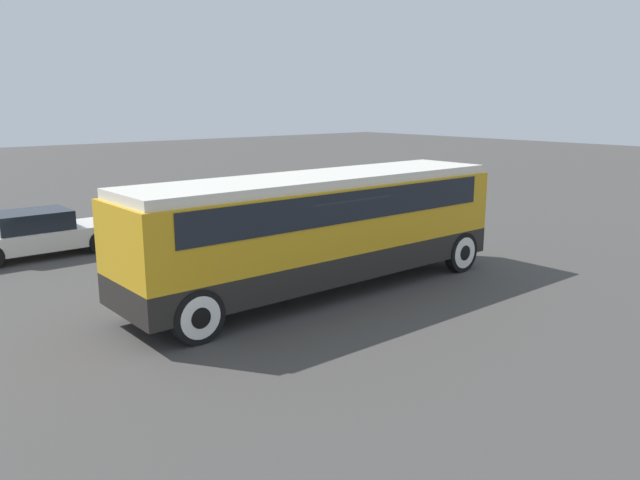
{
  "coord_description": "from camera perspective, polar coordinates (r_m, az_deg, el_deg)",
  "views": [
    {
      "loc": [
        -9.8,
        -11.67,
        4.74
      ],
      "look_at": [
        0.0,
        0.0,
        1.34
      ],
      "focal_mm": 35.0,
      "sensor_mm": 36.0,
      "label": 1
    }
  ],
  "objects": [
    {
      "name": "ground_plane",
      "position": [
        15.96,
        -0.0,
        -4.7
      ],
      "size": [
        120.0,
        120.0,
        0.0
      ],
      "primitive_type": "plane",
      "color": "#423F3D"
    },
    {
      "name": "parked_car_near",
      "position": [
        21.29,
        -24.48,
        0.55
      ],
      "size": [
        4.16,
        1.93,
        1.44
      ],
      "color": "silver",
      "rests_on": "ground_plane"
    },
    {
      "name": "tour_bus",
      "position": [
        15.58,
        0.27,
        1.73
      ],
      "size": [
        10.42,
        2.53,
        2.98
      ],
      "color": "black",
      "rests_on": "ground_plane"
    },
    {
      "name": "parked_car_mid",
      "position": [
        23.83,
        -10.75,
        2.63
      ],
      "size": [
        4.04,
        1.79,
        1.42
      ],
      "color": "black",
      "rests_on": "ground_plane"
    },
    {
      "name": "parked_car_far",
      "position": [
        22.39,
        -4.52,
        2.01
      ],
      "size": [
        4.29,
        1.82,
        1.29
      ],
      "color": "navy",
      "rests_on": "ground_plane"
    }
  ]
}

